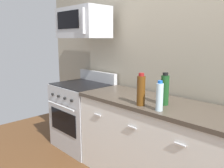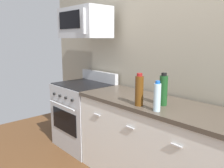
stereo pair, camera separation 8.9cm
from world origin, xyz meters
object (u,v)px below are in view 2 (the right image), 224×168
(bottle_water_clear, at_px, (157,97))
(microwave, at_px, (84,23))
(range_oven, at_px, (84,114))
(bottle_wine_green, at_px, (163,90))
(bottle_wine_amber, at_px, (139,90))

(bottle_water_clear, bearing_deg, microwave, 168.94)
(range_oven, xyz_separation_m, microwave, (0.00, 0.04, 1.28))
(bottle_wine_green, bearing_deg, bottle_wine_amber, -129.60)
(bottle_wine_green, height_order, bottle_water_clear, bottle_wine_green)
(microwave, relative_size, bottle_wine_amber, 2.40)
(range_oven, relative_size, bottle_wine_green, 3.42)
(bottle_water_clear, bearing_deg, range_oven, 170.66)
(range_oven, height_order, bottle_wine_amber, bottle_wine_amber)
(range_oven, bearing_deg, bottle_water_clear, -9.34)
(range_oven, xyz_separation_m, bottle_water_clear, (1.44, -0.24, 0.58))
(bottle_wine_amber, bearing_deg, bottle_water_clear, -3.94)
(range_oven, bearing_deg, microwave, 89.71)
(microwave, distance_m, bottle_wine_amber, 1.43)
(bottle_wine_amber, xyz_separation_m, bottle_water_clear, (0.22, -0.02, -0.02))
(bottle_wine_amber, bearing_deg, microwave, 167.70)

